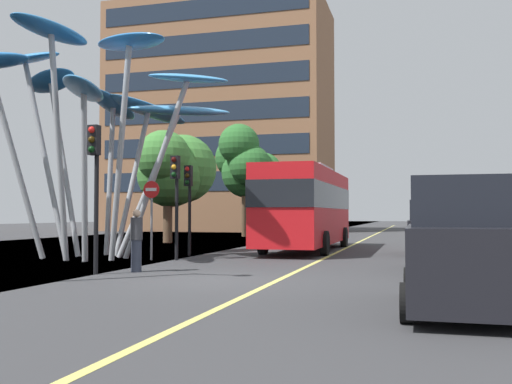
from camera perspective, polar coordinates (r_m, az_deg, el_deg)
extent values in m
cube|color=#38383A|center=(14.43, -4.60, -8.77)|extent=(120.00, 240.00, 0.10)
cube|color=#E0D666|center=(13.95, 1.83, -8.82)|extent=(0.16, 144.00, 0.01)
cube|color=red|center=(25.75, 4.99, -1.49)|extent=(2.48, 10.48, 3.13)
cube|color=black|center=(25.76, 4.99, -0.52)|extent=(2.50, 10.59, 1.00)
cube|color=yellow|center=(30.90, 6.75, 0.75)|extent=(1.36, 0.10, 0.36)
cube|color=#B2B2B7|center=(25.83, 4.98, 2.25)|extent=(1.86, 3.67, 0.24)
cylinder|color=black|center=(28.80, 8.62, -4.40)|extent=(0.28, 0.96, 0.96)
cylinder|color=black|center=(29.20, 3.78, -4.39)|extent=(0.28, 0.96, 0.96)
cylinder|color=black|center=(22.73, 6.74, -5.01)|extent=(0.28, 0.96, 0.96)
cylinder|color=black|center=(23.24, 0.68, -4.96)|extent=(0.28, 0.96, 0.96)
cylinder|color=#9EA0A5|center=(21.39, -9.70, 2.29)|extent=(2.48, 0.57, 6.60)
ellipsoid|color=#4299E0|center=(21.59, -6.67, 11.01)|extent=(3.12, 1.58, 0.68)
cylinder|color=#9EA0A5|center=(22.15, -10.39, 0.88)|extent=(2.20, 1.28, 5.63)
ellipsoid|color=#4CA3E5|center=(22.53, -7.52, 7.93)|extent=(4.05, 2.96, 0.54)
cylinder|color=#9EA0A5|center=(23.59, -11.98, 1.11)|extent=(0.79, 1.86, 5.94)
ellipsoid|color=#4CA3E5|center=(24.53, -10.48, 7.89)|extent=(2.77, 4.48, 0.85)
cylinder|color=#9EA0A5|center=(23.97, -14.13, 1.27)|extent=(0.33, 0.84, 6.06)
ellipsoid|color=#4299E0|center=(24.62, -13.81, 8.26)|extent=(1.80, 4.34, 0.77)
cylinder|color=#9EA0A5|center=(23.96, -18.31, 2.48)|extent=(2.30, 1.31, 7.08)
ellipsoid|color=#388EDB|center=(25.47, -19.48, 10.20)|extent=(3.28, 2.59, 0.95)
cylinder|color=#9EA0A5|center=(23.93, -20.02, 3.41)|extent=(2.50, 0.68, 7.82)
ellipsoid|color=#388EDB|center=(25.43, -21.73, 11.99)|extent=(3.71, 2.06, 0.69)
cylinder|color=#9EA0A5|center=(22.64, -22.53, 2.90)|extent=(2.04, 1.14, 7.15)
cylinder|color=#9EA0A5|center=(21.08, -18.78, 4.23)|extent=(0.38, 1.06, 7.86)
ellipsoid|color=#388EDB|center=(21.58, -19.46, 14.73)|extent=(1.81, 3.45, 0.51)
cylinder|color=#9EA0A5|center=(20.18, -16.47, 1.42)|extent=(0.63, 1.03, 5.72)
ellipsoid|color=#4299E0|center=(20.14, -16.52, 9.61)|extent=(2.79, 4.00, 0.61)
cylinder|color=#9EA0A5|center=(20.50, -13.16, 3.78)|extent=(1.18, 0.81, 7.46)
ellipsoid|color=#2D7FD1|center=(20.77, -12.30, 14.15)|extent=(3.89, 2.96, 0.88)
cylinder|color=black|center=(16.17, -15.38, -0.74)|extent=(0.12, 0.12, 3.99)
cube|color=black|center=(16.17, -15.57, 4.92)|extent=(0.28, 0.24, 0.80)
sphere|color=red|center=(16.09, -15.81, 5.89)|extent=(0.18, 0.18, 0.18)
sphere|color=#3A2707|center=(16.06, -15.82, 4.97)|extent=(0.18, 0.18, 0.18)
sphere|color=black|center=(16.03, -15.83, 4.05)|extent=(0.18, 0.18, 0.18)
cylinder|color=black|center=(20.52, -7.78, -1.57)|extent=(0.12, 0.12, 3.64)
cube|color=black|center=(20.45, -7.91, 2.41)|extent=(0.28, 0.24, 0.80)
sphere|color=#390706|center=(20.36, -8.05, 3.17)|extent=(0.18, 0.18, 0.18)
sphere|color=orange|center=(20.34, -8.06, 2.44)|extent=(0.18, 0.18, 0.18)
sphere|color=black|center=(20.32, -8.06, 1.71)|extent=(0.18, 0.18, 0.18)
cylinder|color=black|center=(22.79, -6.52, -1.81)|extent=(0.12, 0.12, 3.50)
cube|color=black|center=(22.71, -6.64, 1.59)|extent=(0.28, 0.24, 0.80)
sphere|color=red|center=(22.61, -6.76, 2.27)|extent=(0.18, 0.18, 0.18)
sphere|color=#3A2707|center=(22.59, -6.77, 1.61)|extent=(0.18, 0.18, 0.18)
sphere|color=black|center=(22.57, -6.77, 0.95)|extent=(0.18, 0.18, 0.18)
cube|color=black|center=(10.24, 19.67, -6.61)|extent=(1.78, 4.08, 1.23)
cube|color=black|center=(10.21, 19.60, -0.95)|extent=(1.63, 2.25, 0.78)
cylinder|color=black|center=(11.64, 23.67, -8.46)|extent=(0.20, 0.60, 0.60)
cylinder|color=black|center=(11.53, 14.79, -8.63)|extent=(0.20, 0.60, 0.60)
cylinder|color=black|center=(9.02, 14.56, -10.47)|extent=(0.20, 0.60, 0.60)
cube|color=black|center=(17.28, 19.08, -4.88)|extent=(1.80, 4.16, 1.16)
cube|color=black|center=(17.26, 19.04, -1.73)|extent=(1.65, 2.29, 0.74)
cylinder|color=black|center=(18.66, 21.63, -6.05)|extent=(0.20, 0.60, 0.60)
cylinder|color=black|center=(18.56, 16.07, -6.14)|extent=(0.20, 0.60, 0.60)
cylinder|color=black|center=(16.11, 22.59, -6.68)|extent=(0.20, 0.60, 0.60)
cylinder|color=black|center=(15.99, 16.15, -6.79)|extent=(0.20, 0.60, 0.60)
cube|color=black|center=(24.11, 16.92, -4.07)|extent=(1.86, 3.91, 1.19)
cube|color=black|center=(24.10, 16.90, -1.72)|extent=(1.71, 2.15, 0.79)
cylinder|color=black|center=(25.38, 18.98, -5.02)|extent=(0.20, 0.60, 0.60)
cylinder|color=black|center=(25.34, 14.76, -5.07)|extent=(0.20, 0.60, 0.60)
cylinder|color=black|center=(22.96, 19.33, -5.32)|extent=(0.20, 0.60, 0.60)
cylinder|color=black|center=(22.92, 14.67, -5.38)|extent=(0.20, 0.60, 0.60)
cylinder|color=brown|center=(33.12, -8.64, -2.43)|extent=(0.52, 0.52, 2.90)
sphere|color=#428438|center=(33.39, -8.36, 1.80)|extent=(3.82, 3.82, 3.82)
sphere|color=#428438|center=(32.47, -9.04, 3.42)|extent=(2.97, 2.97, 2.97)
sphere|color=#428438|center=(34.11, -7.23, 2.28)|extent=(3.99, 3.99, 3.99)
cylinder|color=brown|center=(41.49, -1.19, -1.86)|extent=(0.32, 0.32, 3.67)
sphere|color=#2D6B2D|center=(42.88, -1.91, 3.38)|extent=(3.18, 3.18, 3.18)
sphere|color=#2D6B2D|center=(42.02, -0.92, 1.92)|extent=(3.66, 3.66, 3.66)
sphere|color=#2D6B2D|center=(42.12, 0.69, 1.94)|extent=(2.88, 2.88, 2.88)
sphere|color=#2D6B2D|center=(40.46, -0.60, 2.66)|extent=(2.89, 2.89, 2.89)
sphere|color=#2D6B2D|center=(40.73, -1.69, 4.71)|extent=(2.86, 2.86, 2.86)
cylinder|color=#2D3342|center=(16.61, -11.65, -6.15)|extent=(0.29, 0.29, 0.89)
cylinder|color=#333338|center=(16.58, -11.63, -3.54)|extent=(0.34, 0.34, 0.63)
sphere|color=tan|center=(16.57, -11.62, -2.07)|extent=(0.22, 0.22, 0.22)
cylinder|color=gray|center=(20.71, -10.20, -2.76)|extent=(0.08, 0.08, 2.77)
cylinder|color=red|center=(20.70, -10.22, 0.24)|extent=(0.60, 0.03, 0.60)
cube|color=white|center=(20.67, -10.25, 0.24)|extent=(0.40, 0.04, 0.11)
cube|color=#8E6042|center=(58.05, -3.34, 7.09)|extent=(20.75, 11.04, 21.90)
cube|color=#1E2838|center=(52.17, -5.33, 1.05)|extent=(19.51, 0.08, 1.75)
cube|color=#1E2838|center=(52.44, -5.32, 4.47)|extent=(19.51, 0.08, 1.75)
cube|color=#1E2838|center=(52.89, -5.30, 7.84)|extent=(19.51, 0.08, 1.75)
cube|color=#1E2838|center=(53.52, -5.29, 11.14)|extent=(19.51, 0.08, 1.75)
cube|color=#1E2838|center=(54.33, -5.28, 14.35)|extent=(19.51, 0.08, 1.75)
cube|color=#1E2838|center=(55.30, -5.27, 17.46)|extent=(19.51, 0.08, 1.75)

